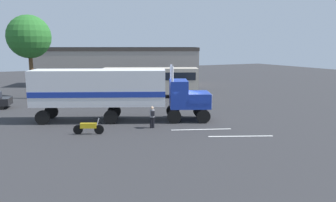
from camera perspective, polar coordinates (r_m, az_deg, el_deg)
The scene contains 9 objects.
ground_plane at distance 27.37m, azimuth 2.23°, elevation -3.21°, with size 120.00×120.00×0.00m, color #2D2D30.
lane_stripe_near at distance 24.33m, azimuth 5.74°, elevation -4.90°, with size 4.40×0.16×0.01m, color silver.
lane_stripe_mid at distance 23.01m, azimuth 12.43°, elevation -5.94°, with size 4.40×0.16×0.01m, color silver.
semi_truck at distance 26.85m, azimuth -9.41°, elevation 1.89°, with size 13.96×8.02×4.50m.
person_bystander at distance 24.47m, azimuth -2.74°, elevation -2.63°, with size 0.36×0.47×1.63m.
parked_bus at distance 38.92m, azimuth -3.01°, elevation 3.74°, with size 11.08×6.81×3.40m.
motorcycle at distance 23.51m, azimuth -13.51°, elevation -4.45°, with size 1.96×0.97×1.12m.
tree_left at distance 40.58m, azimuth -22.82°, elevation 10.13°, with size 4.81×4.81×9.38m.
building_backdrop at distance 50.91m, azimuth -8.61°, elevation 6.17°, with size 24.41×15.19×5.67m.
Camera 1 is at (-12.53, -23.54, 6.15)m, focal length 35.38 mm.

